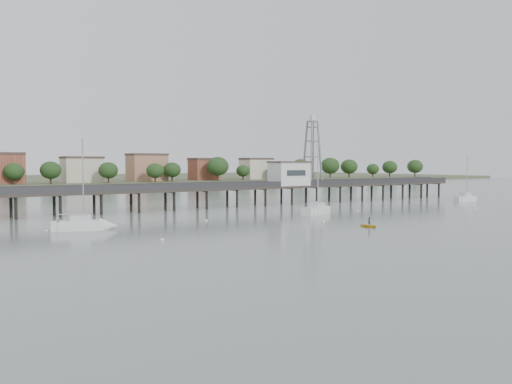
# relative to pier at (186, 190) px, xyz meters

# --- Properties ---
(ground_plane) EXTENTS (500.00, 500.00, 0.00)m
(ground_plane) POSITION_rel_pier_xyz_m (0.00, -60.00, -3.79)
(ground_plane) COLOR slate
(ground_plane) RESTS_ON ground
(pier) EXTENTS (150.00, 5.00, 5.50)m
(pier) POSITION_rel_pier_xyz_m (0.00, 0.00, 0.00)
(pier) COLOR #2D2823
(pier) RESTS_ON ground
(pier_building) EXTENTS (8.40, 5.40, 5.30)m
(pier_building) POSITION_rel_pier_xyz_m (25.00, 0.00, 2.87)
(pier_building) COLOR silver
(pier_building) RESTS_ON ground
(lattice_tower) EXTENTS (3.20, 3.20, 15.50)m
(lattice_tower) POSITION_rel_pier_xyz_m (31.50, 0.00, 7.31)
(lattice_tower) COLOR slate
(lattice_tower) RESTS_ON ground
(sailboat_e) EXTENTS (6.76, 2.33, 11.16)m
(sailboat_e) POSITION_rel_pier_xyz_m (63.96, -17.26, -3.14)
(sailboat_e) COLOR silver
(sailboat_e) RESTS_ON ground
(sailboat_b) EXTENTS (8.13, 4.26, 12.93)m
(sailboat_b) POSITION_rel_pier_xyz_m (-26.18, -22.91, -3.15)
(sailboat_b) COLOR silver
(sailboat_b) RESTS_ON ground
(sailboat_c) EXTENTS (8.18, 4.94, 13.05)m
(sailboat_c) POSITION_rel_pier_xyz_m (15.21, -21.74, -3.15)
(sailboat_c) COLOR silver
(sailboat_c) RESTS_ON ground
(yellow_dinghy) EXTENTS (2.03, 0.66, 2.81)m
(yellow_dinghy) POSITION_rel_pier_xyz_m (7.21, -41.57, -3.79)
(yellow_dinghy) COLOR yellow
(yellow_dinghy) RESTS_ON ground
(dinghy_occupant) EXTENTS (0.77, 1.23, 0.28)m
(dinghy_occupant) POSITION_rel_pier_xyz_m (7.21, -41.57, -3.79)
(dinghy_occupant) COLOR black
(dinghy_occupant) RESTS_ON ground
(mooring_buoys) EXTENTS (88.30, 18.88, 0.39)m
(mooring_buoys) POSITION_rel_pier_xyz_m (-4.31, -29.74, -3.71)
(mooring_buoys) COLOR beige
(mooring_buoys) RESTS_ON ground
(far_shore) EXTENTS (500.00, 170.00, 10.40)m
(far_shore) POSITION_rel_pier_xyz_m (0.36, 179.58, -2.85)
(far_shore) COLOR #475133
(far_shore) RESTS_ON ground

